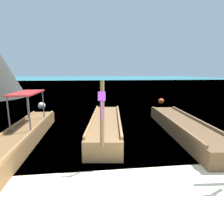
% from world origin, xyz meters
% --- Properties ---
extents(ground, '(120.00, 120.00, 0.00)m').
position_xyz_m(ground, '(0.00, 0.00, 0.00)').
color(ground, beige).
extents(sea_water, '(120.00, 120.00, 0.00)m').
position_xyz_m(sea_water, '(0.00, 61.32, 0.00)').
color(sea_water, teal).
rests_on(sea_water, ground).
extents(longtail_boat_red_ribbon, '(1.18, 7.15, 2.52)m').
position_xyz_m(longtail_boat_red_ribbon, '(-3.29, 3.66, 0.34)').
color(longtail_boat_red_ribbon, brown).
rests_on(longtail_boat_red_ribbon, ground).
extents(longtail_boat_violet_ribbon, '(1.96, 6.17, 2.42)m').
position_xyz_m(longtail_boat_violet_ribbon, '(-0.10, 4.60, 0.34)').
color(longtail_boat_violet_ribbon, brown).
rests_on(longtail_boat_violet_ribbon, ground).
extents(longtail_boat_yellow_ribbon, '(1.85, 7.11, 2.74)m').
position_xyz_m(longtail_boat_yellow_ribbon, '(3.22, 4.07, 0.30)').
color(longtail_boat_yellow_ribbon, brown).
rests_on(longtail_boat_yellow_ribbon, ground).
extents(mooring_buoy_near, '(0.48, 0.48, 0.48)m').
position_xyz_m(mooring_buoy_near, '(5.22, 11.82, 0.24)').
color(mooring_buoy_near, '#EA5119').
rests_on(mooring_buoy_near, sea_water).
extents(mooring_buoy_far, '(0.50, 0.50, 0.50)m').
position_xyz_m(mooring_buoy_far, '(-4.18, 10.75, 0.25)').
color(mooring_buoy_far, white).
rests_on(mooring_buoy_far, sea_water).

